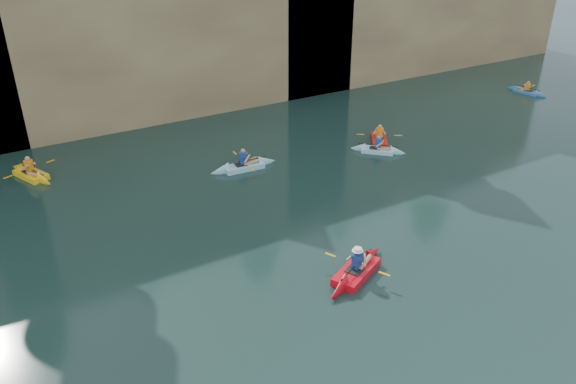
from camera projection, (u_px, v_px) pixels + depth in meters
ground at (391, 345)px, 16.79m from camera, size 160.00×160.00×0.00m
cliff at (105, 0)px, 36.97m from camera, size 70.00×16.00×12.00m
cliff_slab_center at (173, 20)px, 32.34m from camera, size 24.00×2.40×11.40m
cliff_slab_east at (431, 5)px, 41.67m from camera, size 26.00×2.40×9.84m
sea_cave_center at (81, 108)px, 31.05m from camera, size 3.50×1.00×3.20m
sea_cave_east at (297, 63)px, 37.03m from camera, size 5.00×1.00×4.50m
main_kayaker at (356, 271)px, 19.84m from camera, size 3.75×2.44×1.40m
kayaker_ltblue_near at (378, 150)px, 29.56m from camera, size 2.58×2.57×1.16m
kayaker_red_far at (379, 139)px, 30.81m from camera, size 2.56×3.24×1.26m
kayaker_yellow at (31, 174)px, 26.89m from camera, size 2.45×3.33×1.34m
kayaker_ltblue_mid at (244, 166)px, 27.71m from camera, size 3.55×2.61×1.34m
kayaker_blue_east at (527, 91)px, 38.65m from camera, size 2.08×3.02×1.04m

